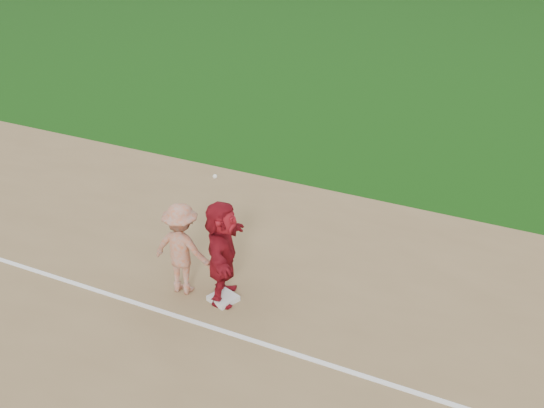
% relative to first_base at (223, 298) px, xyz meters
% --- Properties ---
extents(ground, '(160.00, 160.00, 0.00)m').
position_rel_first_base_xyz_m(ground, '(0.20, 0.03, -0.07)').
color(ground, '#12420C').
rests_on(ground, ground).
extents(foul_line, '(60.00, 0.10, 0.01)m').
position_rel_first_base_xyz_m(foul_line, '(0.20, -0.77, -0.04)').
color(foul_line, white).
rests_on(foul_line, infield_dirt).
extents(first_base, '(0.55, 0.55, 0.10)m').
position_rel_first_base_xyz_m(first_base, '(0.00, 0.00, 0.00)').
color(first_base, silver).
rests_on(first_base, infield_dirt).
extents(base_runner, '(1.19, 1.86, 1.92)m').
position_rel_first_base_xyz_m(base_runner, '(-0.04, 0.08, 0.91)').
color(base_runner, maroon).
rests_on(base_runner, infield_dirt).
extents(first_base_play, '(1.28, 0.70, 2.40)m').
position_rel_first_base_xyz_m(first_base_play, '(-0.81, -0.02, 0.82)').
color(first_base_play, '#9B9B9D').
rests_on(first_base_play, infield_dirt).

